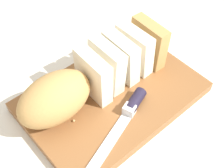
# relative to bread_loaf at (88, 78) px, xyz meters

# --- Properties ---
(ground_plane) EXTENTS (3.00, 3.00, 0.00)m
(ground_plane) POSITION_rel_bread_loaf_xyz_m (0.03, -0.03, -0.07)
(ground_plane) COLOR silver
(cutting_board) EXTENTS (0.37, 0.26, 0.02)m
(cutting_board) POSITION_rel_bread_loaf_xyz_m (0.03, -0.03, -0.06)
(cutting_board) COLOR brown
(cutting_board) RESTS_ON ground_plane
(bread_loaf) EXTENTS (0.34, 0.11, 0.10)m
(bread_loaf) POSITION_rel_bread_loaf_xyz_m (0.00, 0.00, 0.00)
(bread_loaf) COLOR tan
(bread_loaf) RESTS_ON cutting_board
(bread_knife) EXTENTS (0.29, 0.10, 0.02)m
(bread_knife) POSITION_rel_bread_loaf_xyz_m (0.01, -0.10, -0.04)
(bread_knife) COLOR silver
(bread_knife) RESTS_ON cutting_board
(crumb_near_knife) EXTENTS (0.01, 0.01, 0.01)m
(crumb_near_knife) POSITION_rel_bread_loaf_xyz_m (-0.07, -0.03, -0.05)
(crumb_near_knife) COLOR tan
(crumb_near_knife) RESTS_ON cutting_board
(crumb_near_loaf) EXTENTS (0.00, 0.00, 0.00)m
(crumb_near_loaf) POSITION_rel_bread_loaf_xyz_m (0.03, -0.02, -0.05)
(crumb_near_loaf) COLOR tan
(crumb_near_loaf) RESTS_ON cutting_board
(crumb_stray_left) EXTENTS (0.00, 0.00, 0.00)m
(crumb_stray_left) POSITION_rel_bread_loaf_xyz_m (-0.01, 0.03, -0.05)
(crumb_stray_left) COLOR tan
(crumb_stray_left) RESTS_ON cutting_board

